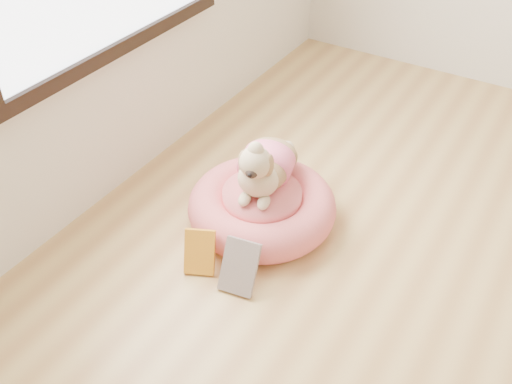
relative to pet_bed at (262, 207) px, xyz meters
The scene contains 4 objects.
pet_bed is the anchor object (origin of this frame).
dog 0.24m from the pet_bed, 113.90° to the left, with size 0.28×0.41×0.30m, color brown, non-canonical shape.
book_yellow 0.38m from the pet_bed, 99.59° to the right, with size 0.12×0.02×0.18m, color yellow.
book_white 0.39m from the pet_bed, 71.85° to the right, with size 0.14×0.02×0.21m, color white.
Camera 1 is at (-0.31, -1.21, 1.70)m, focal length 40.00 mm.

